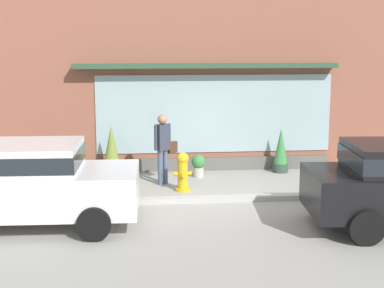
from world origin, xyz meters
The scene contains 10 objects.
ground_plane centered at (0.00, 0.00, 0.00)m, with size 60.00×60.00×0.00m, color #9E9B93.
curb_strip centered at (0.00, -0.20, 0.06)m, with size 14.00×0.24×0.12m, color #B2B2AD.
storefront centered at (0.00, 3.19, 2.59)m, with size 14.00×0.81×5.30m.
fire_hydrant centered at (-0.82, 0.82, 0.48)m, with size 0.43×0.40×0.93m.
pedestrian_with_handbag centered at (-1.24, 1.50, 1.03)m, with size 0.59×0.42×1.76m.
parked_car_white centered at (-3.97, -1.53, 0.92)m, with size 4.09×2.15×1.62m.
potted_plant_trailing_edge centered at (-3.92, 2.36, 0.41)m, with size 0.56×0.56×0.78m.
potted_plant_window_center centered at (-0.29, 2.18, 0.33)m, with size 0.36×0.36×0.60m.
potted_plant_near_hydrant centered at (-2.55, 2.38, 0.65)m, with size 0.46×0.46×1.37m.
potted_plant_doorstep centered at (2.01, 2.55, 0.59)m, with size 0.42×0.42×1.22m.
Camera 1 is at (-1.89, -12.39, 3.51)m, focal length 53.37 mm.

